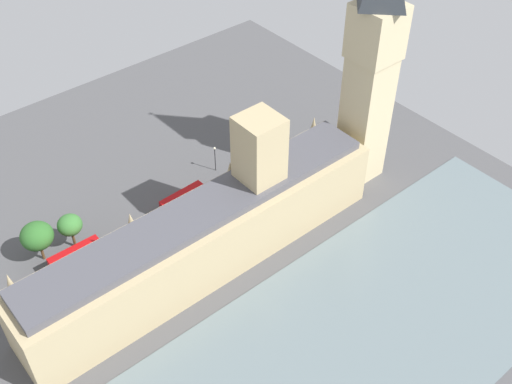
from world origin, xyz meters
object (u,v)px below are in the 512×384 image
object	(u,v)px
car_dark_green_opposite_hall	(249,179)
pedestrian_far_end	(100,280)
pedestrian_trailing	(87,289)
street_lamp_near_tower	(215,154)
double_decker_bus_under_trees	(76,257)
plane_tree_kerbside	(37,236)
car_silver_leading	(141,230)
plane_tree_corner	(70,225)
clock_tower	(373,56)
parliament_building	(210,231)
double_decker_bus_by_river_gate	(183,201)
pedestrian_midblock	(199,228)

from	to	relation	value
car_dark_green_opposite_hall	pedestrian_far_end	world-z (taller)	car_dark_green_opposite_hall
pedestrian_far_end	pedestrian_trailing	xyz separation A→B (m)	(-0.37, 2.90, -0.07)
pedestrian_far_end	street_lamp_near_tower	world-z (taller)	street_lamp_near_tower
pedestrian_far_end	street_lamp_near_tower	xyz separation A→B (m)	(12.70, -37.48, 3.89)
double_decker_bus_under_trees	plane_tree_kerbside	distance (m)	8.51
car_silver_leading	plane_tree_corner	distance (m)	14.39
clock_tower	street_lamp_near_tower	world-z (taller)	clock_tower
car_silver_leading	plane_tree_kerbside	bearing A→B (deg)	-109.59
double_decker_bus_under_trees	pedestrian_far_end	size ratio (longest dim) A/B	6.26
car_silver_leading	pedestrian_trailing	world-z (taller)	car_silver_leading
parliament_building	car_silver_leading	distance (m)	18.44
car_silver_leading	parliament_building	bearing A→B (deg)	22.98
pedestrian_far_end	plane_tree_kerbside	bearing A→B (deg)	-130.24
plane_tree_corner	pedestrian_trailing	bearing A→B (deg)	162.60
double_decker_bus_by_river_gate	pedestrian_far_end	bearing A→B (deg)	102.79
double_decker_bus_under_trees	pedestrian_far_end	distance (m)	6.80
double_decker_bus_by_river_gate	pedestrian_midblock	size ratio (longest dim) A/B	7.00
pedestrian_far_end	street_lamp_near_tower	bearing A→B (deg)	135.02
double_decker_bus_by_river_gate	plane_tree_kerbside	distance (m)	30.52
plane_tree_kerbside	double_decker_bus_by_river_gate	bearing A→B (deg)	-102.01
parliament_building	double_decker_bus_under_trees	bearing A→B (deg)	53.61
parliament_building	clock_tower	distance (m)	47.83
parliament_building	pedestrian_far_end	size ratio (longest dim) A/B	45.17
double_decker_bus_under_trees	plane_tree_corner	distance (m)	6.68
car_silver_leading	plane_tree_corner	bearing A→B (deg)	-114.50
car_dark_green_opposite_hall	plane_tree_corner	size ratio (longest dim) A/B	0.58
parliament_building	pedestrian_midblock	size ratio (longest dim) A/B	50.23
street_lamp_near_tower	clock_tower	bearing A→B (deg)	-130.66
double_decker_bus_under_trees	pedestrian_trailing	world-z (taller)	double_decker_bus_under_trees
pedestrian_midblock	car_silver_leading	bearing A→B (deg)	11.57
car_dark_green_opposite_hall	plane_tree_kerbside	world-z (taller)	plane_tree_kerbside
double_decker_bus_by_river_gate	plane_tree_kerbside	size ratio (longest dim) A/B	1.15
pedestrian_far_end	plane_tree_corner	distance (m)	12.91
parliament_building	car_silver_leading	xyz separation A→B (m)	(15.51, 6.78, -7.31)
pedestrian_trailing	plane_tree_corner	size ratio (longest dim) A/B	0.18
parliament_building	plane_tree_kerbside	xyz separation A→B (m)	(21.95, 25.49, -1.80)
parliament_building	double_decker_bus_by_river_gate	xyz separation A→B (m)	(15.64, -4.14, -5.56)
double_decker_bus_by_river_gate	pedestrian_midblock	xyz separation A→B (m)	(-7.15, 1.11, -1.95)
car_silver_leading	double_decker_bus_under_trees	size ratio (longest dim) A/B	0.39
plane_tree_corner	street_lamp_near_tower	xyz separation A→B (m)	(0.97, -36.58, -1.40)
pedestrian_midblock	plane_tree_kerbside	distance (m)	32.04
double_decker_bus_under_trees	plane_tree_corner	xyz separation A→B (m)	(5.32, -2.15, 3.41)
plane_tree_kerbside	street_lamp_near_tower	xyz separation A→B (m)	(-0.03, -43.00, -1.75)
plane_tree_corner	plane_tree_kerbside	bearing A→B (deg)	81.20
street_lamp_near_tower	pedestrian_far_end	bearing A→B (deg)	108.72
car_silver_leading	pedestrian_far_end	bearing A→B (deg)	-65.08
double_decker_bus_by_river_gate	car_silver_leading	xyz separation A→B (m)	(-0.13, 10.92, -1.75)
double_decker_bus_under_trees	pedestrian_far_end	xyz separation A→B (m)	(-6.42, -1.25, -1.88)
parliament_building	double_decker_bus_under_trees	distance (m)	26.93
car_silver_leading	clock_tower	bearing A→B (deg)	72.41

